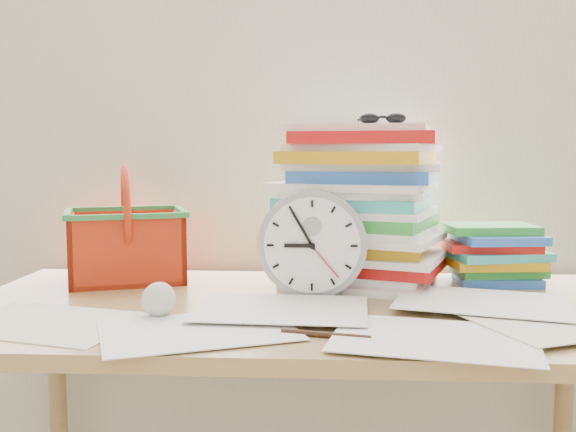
# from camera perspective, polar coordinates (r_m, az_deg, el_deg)

# --- Properties ---
(curtain) EXTENTS (2.40, 0.01, 2.50)m
(curtain) POSITION_cam_1_polar(r_m,az_deg,el_deg) (1.69, 1.68, 13.91)
(curtain) COLOR silver
(curtain) RESTS_ON room_shell
(desk) EXTENTS (1.40, 0.70, 0.75)m
(desk) POSITION_cam_1_polar(r_m,az_deg,el_deg) (1.35, 1.12, -10.91)
(desk) COLOR olive
(desk) RESTS_ON ground
(paper_stack) EXTENTS (0.43, 0.39, 0.37)m
(paper_stack) POSITION_cam_1_polar(r_m,az_deg,el_deg) (1.52, 6.47, 0.97)
(paper_stack) COLOR white
(paper_stack) RESTS_ON desk
(clock) EXTENTS (0.23, 0.05, 0.23)m
(clock) POSITION_cam_1_polar(r_m,az_deg,el_deg) (1.37, 2.17, -2.48)
(clock) COLOR #939698
(clock) RESTS_ON desk
(sunglasses) EXTENTS (0.13, 0.11, 0.03)m
(sunglasses) POSITION_cam_1_polar(r_m,az_deg,el_deg) (1.46, 8.40, 8.60)
(sunglasses) COLOR black
(sunglasses) RESTS_ON paper_stack
(book_stack) EXTENTS (0.25, 0.20, 0.14)m
(book_stack) POSITION_cam_1_polar(r_m,az_deg,el_deg) (1.59, 17.64, -3.23)
(book_stack) COLOR white
(book_stack) RESTS_ON desk
(basket) EXTENTS (0.33, 0.29, 0.27)m
(basket) POSITION_cam_1_polar(r_m,az_deg,el_deg) (1.58, -14.19, -0.75)
(basket) COLOR red
(basket) RESTS_ON desk
(crumpled_ball) EXTENTS (0.07, 0.07, 0.07)m
(crumpled_ball) POSITION_cam_1_polar(r_m,az_deg,el_deg) (1.25, -11.43, -7.27)
(crumpled_ball) COLOR silver
(crumpled_ball) RESTS_ON desk
(pen) EXTENTS (0.15, 0.04, 0.01)m
(pen) POSITION_cam_1_polar(r_m,az_deg,el_deg) (1.10, 3.35, -10.50)
(pen) COLOR black
(pen) RESTS_ON desk
(scattered_papers) EXTENTS (1.26, 0.42, 0.02)m
(scattered_papers) POSITION_cam_1_polar(r_m,az_deg,el_deg) (1.33, 1.13, -7.57)
(scattered_papers) COLOR white
(scattered_papers) RESTS_ON desk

